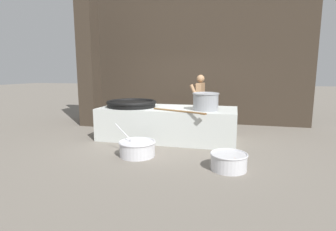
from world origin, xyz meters
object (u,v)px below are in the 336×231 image
at_px(cook, 200,100).
at_px(prep_bowl_vegetables, 137,148).
at_px(stock_pot, 206,101).
at_px(prep_bowl_meat, 229,161).
at_px(giant_wok_near, 132,103).

bearing_deg(cook, prep_bowl_vegetables, 77.95).
relative_size(stock_pot, prep_bowl_vegetables, 0.66).
distance_m(prep_bowl_vegetables, prep_bowl_meat, 1.89).
height_order(prep_bowl_vegetables, prep_bowl_meat, prep_bowl_vegetables).
bearing_deg(cook, stock_pot, 108.63).
relative_size(giant_wok_near, prep_bowl_meat, 1.95).
bearing_deg(giant_wok_near, prep_bowl_meat, -34.98).
relative_size(prep_bowl_vegetables, prep_bowl_meat, 1.46).
bearing_deg(prep_bowl_vegetables, stock_pot, 47.43).
bearing_deg(cook, prep_bowl_meat, 112.65).
distance_m(cook, prep_bowl_vegetables, 3.06).
relative_size(giant_wok_near, cook, 0.79).
bearing_deg(prep_bowl_vegetables, giant_wok_near, 115.76).
height_order(giant_wok_near, prep_bowl_vegetables, giant_wok_near).
height_order(stock_pot, prep_bowl_vegetables, stock_pot).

